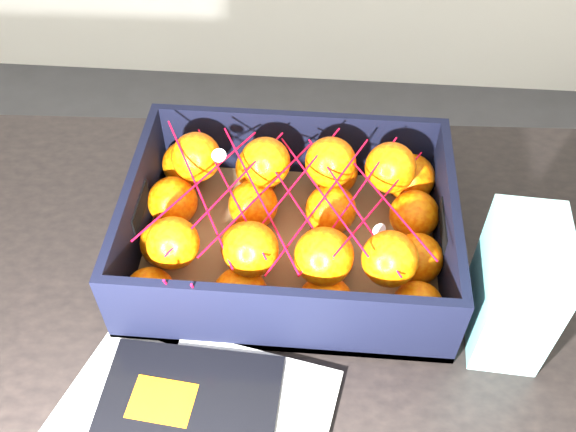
{
  "coord_description": "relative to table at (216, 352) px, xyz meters",
  "views": [
    {
      "loc": [
        0.42,
        -0.27,
        1.47
      ],
      "look_at": [
        0.38,
        0.28,
        0.86
      ],
      "focal_mm": 39.84,
      "sensor_mm": 36.0,
      "label": 1
    }
  ],
  "objects": [
    {
      "name": "mesh_net",
      "position": [
        0.09,
        0.11,
        0.22
      ],
      "size": [
        0.36,
        0.29,
        0.09
      ],
      "color": "red",
      "rests_on": "clementine_heap"
    },
    {
      "name": "table",
      "position": [
        0.0,
        0.0,
        0.0
      ],
      "size": [
        1.23,
        0.85,
        0.75
      ],
      "color": "black",
      "rests_on": "ground"
    },
    {
      "name": "produce_crate",
      "position": [
        0.1,
        0.12,
        0.14
      ],
      "size": [
        0.44,
        0.33,
        0.13
      ],
      "color": "olive",
      "rests_on": "table"
    },
    {
      "name": "clementine_heap",
      "position": [
        0.1,
        0.12,
        0.17
      ],
      "size": [
        0.42,
        0.31,
        0.13
      ],
      "color": "#FF6105",
      "rests_on": "produce_crate"
    },
    {
      "name": "retail_carton",
      "position": [
        0.38,
        0.01,
        0.19
      ],
      "size": [
        0.09,
        0.13,
        0.19
      ],
      "primitive_type": "cube",
      "rotation": [
        0.0,
        0.0,
        -0.06
      ],
      "color": "white",
      "rests_on": "table"
    }
  ]
}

